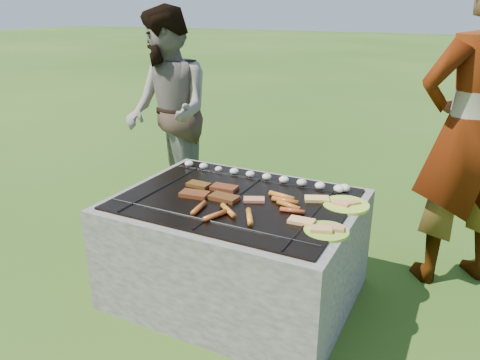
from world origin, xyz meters
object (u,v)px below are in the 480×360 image
Objects in this scene: fire_pit at (236,251)px; plate_far at (346,205)px; plate_near at (326,231)px; bystander at (168,113)px; cook at (472,133)px.

fire_pit is 3.98× the size of plate_far.
bystander reaches higher than plate_near.
bystander is at bearing 140.44° from fire_pit.
cook is (0.54, 0.93, 0.31)m from plate_near.
fire_pit is at bearing -1.52° from bystander.
plate_far is at bearing 15.03° from bystander.
cook reaches higher than plate_far.
plate_near is 1.92m from bystander.
cook is at bearing 35.51° from bystander.
fire_pit is 0.80× the size of bystander.
plate_near is (0.00, -0.34, 0.00)m from plate_far.
plate_near is at bearing 24.15° from cook.
cook reaches higher than fire_pit.
cook is at bearing 60.12° from plate_near.
plate_far is 0.18× the size of cook.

